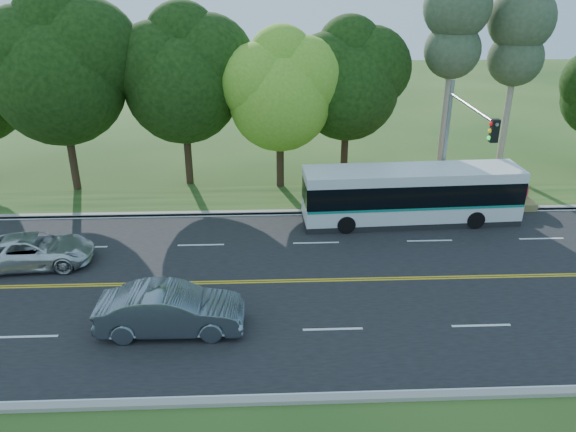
{
  "coord_description": "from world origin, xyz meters",
  "views": [
    {
      "loc": [
        -2.84,
        -20.43,
        12.14
      ],
      "look_at": [
        -1.91,
        2.0,
        2.12
      ],
      "focal_mm": 35.0,
      "sensor_mm": 36.0,
      "label": 1
    }
  ],
  "objects_px": {
    "sedan": "(171,310)",
    "transit_bus": "(411,196)",
    "traffic_signal": "(459,136)",
    "suv": "(34,250)"
  },
  "relations": [
    {
      "from": "traffic_signal",
      "to": "transit_bus",
      "type": "bearing_deg",
      "value": 169.57
    },
    {
      "from": "traffic_signal",
      "to": "transit_bus",
      "type": "height_order",
      "value": "traffic_signal"
    },
    {
      "from": "transit_bus",
      "to": "suv",
      "type": "relative_size",
      "value": 2.18
    },
    {
      "from": "transit_bus",
      "to": "sedan",
      "type": "bearing_deg",
      "value": -142.7
    },
    {
      "from": "traffic_signal",
      "to": "suv",
      "type": "bearing_deg",
      "value": -169.79
    },
    {
      "from": "traffic_signal",
      "to": "transit_bus",
      "type": "distance_m",
      "value": 3.81
    },
    {
      "from": "transit_bus",
      "to": "sedan",
      "type": "relative_size",
      "value": 2.12
    },
    {
      "from": "sedan",
      "to": "transit_bus",
      "type": "bearing_deg",
      "value": -50.0
    },
    {
      "from": "sedan",
      "to": "suv",
      "type": "height_order",
      "value": "sedan"
    },
    {
      "from": "transit_bus",
      "to": "suv",
      "type": "distance_m",
      "value": 18.05
    }
  ]
}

